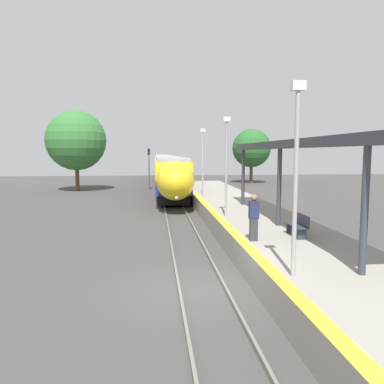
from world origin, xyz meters
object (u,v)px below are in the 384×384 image
object	(u,v)px
platform_bench	(298,225)
train	(164,166)
lamppost_near	(296,166)
railway_signal	(149,165)
person_waiting	(254,217)
lamppost_mid	(226,160)
lamppost_far	(203,157)

from	to	relation	value
platform_bench	train	bearing A→B (deg)	95.09
train	lamppost_near	xyz separation A→B (m)	(2.20, -51.15, 1.72)
platform_bench	railway_signal	world-z (taller)	railway_signal
train	person_waiting	size ratio (longest dim) A/B	41.50
railway_signal	lamppost_near	xyz separation A→B (m)	(4.32, -34.43, 1.05)
person_waiting	train	bearing A→B (deg)	92.68
railway_signal	lamppost_near	size ratio (longest dim) A/B	0.94
person_waiting	platform_bench	bearing A→B (deg)	16.22
train	platform_bench	size ratio (longest dim) A/B	47.47
railway_signal	lamppost_mid	size ratio (longest dim) A/B	0.94
train	lamppost_mid	world-z (taller)	lamppost_mid
platform_bench	lamppost_mid	world-z (taller)	lamppost_mid
lamppost_near	railway_signal	bearing A→B (deg)	97.15
lamppost_mid	person_waiting	bearing A→B (deg)	-89.99
lamppost_mid	lamppost_near	bearing A→B (deg)	-90.00
lamppost_near	lamppost_far	xyz separation A→B (m)	(0.00, 19.01, 0.00)
platform_bench	person_waiting	xyz separation A→B (m)	(-1.94, -0.57, 0.44)
railway_signal	lamppost_far	size ratio (longest dim) A/B	0.94
lamppost_near	lamppost_mid	world-z (taller)	same
train	person_waiting	distance (m)	47.17
railway_signal	lamppost_mid	bearing A→B (deg)	-80.16
platform_bench	lamppost_far	size ratio (longest dim) A/B	0.30
platform_bench	lamppost_far	xyz separation A→B (m)	(-1.94, 14.42, 2.45)
lamppost_near	lamppost_far	distance (m)	19.01
person_waiting	lamppost_mid	bearing A→B (deg)	90.01
platform_bench	railway_signal	bearing A→B (deg)	101.86
train	lamppost_far	size ratio (longest dim) A/B	14.19
lamppost_near	lamppost_mid	distance (m)	9.51
person_waiting	lamppost_mid	world-z (taller)	lamppost_mid
train	lamppost_mid	bearing A→B (deg)	-86.97
platform_bench	person_waiting	bearing A→B (deg)	-163.78
train	lamppost_near	bearing A→B (deg)	-87.53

